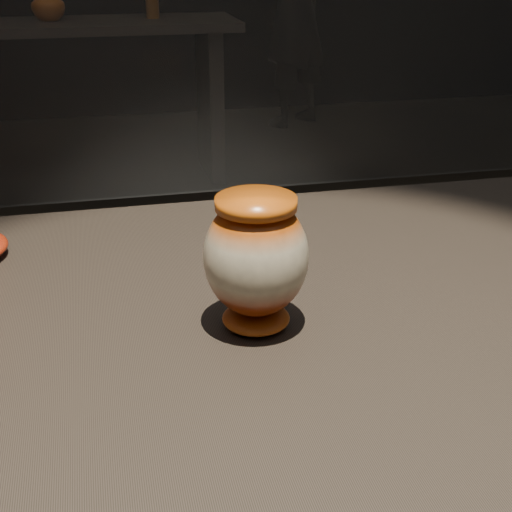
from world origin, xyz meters
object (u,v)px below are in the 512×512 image
(back_shelf, at_px, (57,71))
(main_vase, at_px, (256,258))
(display_plinth, at_px, (278,469))
(visitor, at_px, (295,9))

(back_shelf, bearing_deg, main_vase, -84.32)
(display_plinth, relative_size, back_shelf, 1.00)
(visitor, bearing_deg, back_shelf, -1.98)
(back_shelf, xyz_separation_m, visitor, (1.66, 1.05, 0.20))
(back_shelf, bearing_deg, visitor, 32.37)
(main_vase, bearing_deg, display_plinth, 48.78)
(main_vase, xyz_separation_m, visitor, (1.32, 4.47, -0.15))
(back_shelf, bearing_deg, display_plinth, -83.50)
(visitor, bearing_deg, main_vase, 39.24)
(display_plinth, height_order, back_shelf, same)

